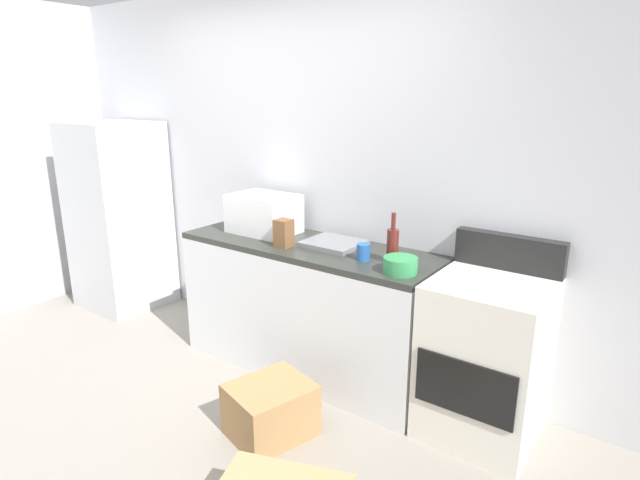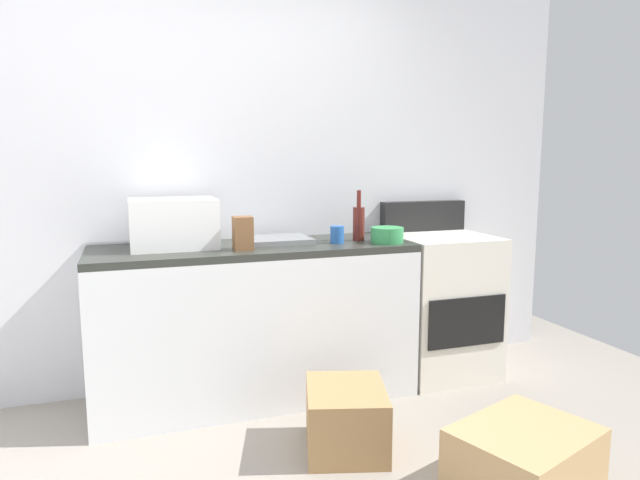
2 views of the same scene
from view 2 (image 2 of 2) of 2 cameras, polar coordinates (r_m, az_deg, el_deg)
name	(u,v)px [view 2 (image 2 of 2)]	position (r m, az deg, el deg)	size (l,w,h in m)	color
wall_back	(191,173)	(3.45, -13.00, 6.66)	(5.00, 0.10, 2.60)	silver
kitchen_counter	(255,322)	(3.29, -6.60, -8.31)	(1.80, 0.60, 0.90)	silver
stove_oven	(440,302)	(3.73, 12.13, -6.18)	(0.60, 0.61, 1.10)	silver
microwave	(173,223)	(3.17, -14.69, 1.65)	(0.46, 0.34, 0.27)	white
sink_basin	(278,240)	(3.29, -4.27, 0.03)	(0.36, 0.32, 0.03)	slate
wine_bottle	(359,222)	(3.35, 3.96, 1.82)	(0.07, 0.07, 0.30)	#591E19
coffee_mug	(337,235)	(3.24, 1.75, 0.55)	(0.08, 0.08, 0.10)	#2659A5
knife_block	(243,233)	(3.02, -7.86, 0.68)	(0.10, 0.10, 0.18)	brown
mixing_bowl	(387,235)	(3.28, 6.85, 0.51)	(0.19, 0.19, 0.09)	#338C4C
cardboard_box_large	(346,418)	(2.82, 2.66, -17.67)	(0.37, 0.44, 0.30)	#A37A4C
cardboard_box_medium	(524,462)	(2.63, 20.04, -20.44)	(0.55, 0.44, 0.29)	tan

